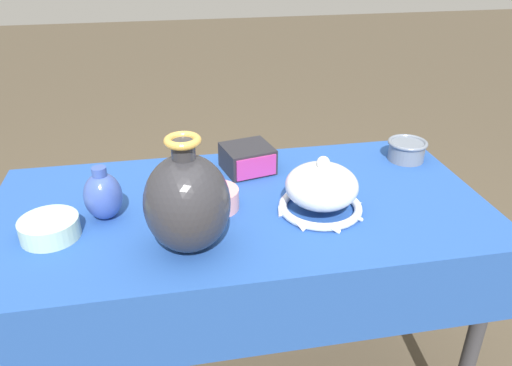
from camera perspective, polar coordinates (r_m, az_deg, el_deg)
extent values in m
cylinder|color=#38383D|center=(1.59, 23.49, -16.69)|extent=(0.04, 0.04, 0.67)
cylinder|color=#38383D|center=(1.84, -22.53, -9.70)|extent=(0.04, 0.04, 0.67)
cylinder|color=#38383D|center=(1.95, 15.12, -6.01)|extent=(0.04, 0.04, 0.67)
cube|color=#38383D|center=(1.38, -1.82, -3.07)|extent=(1.32, 0.65, 0.03)
cube|color=#234C9E|center=(1.37, -1.83, -2.42)|extent=(1.34, 0.67, 0.01)
cube|color=#234C9E|center=(1.16, 0.94, -15.29)|extent=(1.34, 0.01, 0.22)
ellipsoid|color=#2D2D33|center=(1.14, -7.87, -2.34)|extent=(0.20, 0.20, 0.23)
cylinder|color=#2D2D33|center=(1.08, -8.32, 3.76)|extent=(0.05, 0.05, 0.04)
torus|color=gold|center=(1.07, -8.40, 4.82)|extent=(0.08, 0.08, 0.02)
torus|color=white|center=(1.34, 7.35, -2.72)|extent=(0.22, 0.22, 0.02)
ellipsoid|color=white|center=(1.31, 7.52, -0.33)|extent=(0.19, 0.19, 0.11)
sphere|color=white|center=(1.28, 7.70, 2.31)|extent=(0.03, 0.03, 0.03)
cone|color=white|center=(1.37, 11.77, -2.25)|extent=(0.01, 0.04, 0.03)
cone|color=white|center=(1.42, 9.43, -0.83)|extent=(0.03, 0.03, 0.03)
cone|color=white|center=(1.43, 6.04, -0.50)|extent=(0.04, 0.01, 0.03)
cone|color=white|center=(1.38, 3.29, -1.41)|extent=(0.03, 0.03, 0.03)
cone|color=white|center=(1.31, 2.71, -3.19)|extent=(0.01, 0.04, 0.03)
cone|color=white|center=(1.25, 4.97, -4.86)|extent=(0.03, 0.03, 0.03)
cone|color=white|center=(1.25, 8.85, -5.26)|extent=(0.04, 0.01, 0.03)
cone|color=white|center=(1.30, 11.68, -4.09)|extent=(0.03, 0.03, 0.03)
cube|color=#232328|center=(1.53, -0.99, 2.84)|extent=(0.17, 0.16, 0.08)
cube|color=#B23384|center=(1.47, 0.05, 1.77)|extent=(0.12, 0.03, 0.06)
cylinder|color=slate|center=(1.67, 16.82, 3.50)|extent=(0.11, 0.11, 0.06)
torus|color=slate|center=(1.66, 16.96, 4.43)|extent=(0.13, 0.13, 0.01)
ellipsoid|color=#3851A8|center=(1.33, -17.07, -1.44)|extent=(0.10, 0.10, 0.13)
cylinder|color=#3851A8|center=(1.30, -17.50, 1.27)|extent=(0.04, 0.04, 0.02)
cylinder|color=#D19399|center=(1.33, -4.58, -1.82)|extent=(0.12, 0.12, 0.06)
cylinder|color=#A8CCB7|center=(1.31, -22.52, -4.78)|extent=(0.14, 0.14, 0.05)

